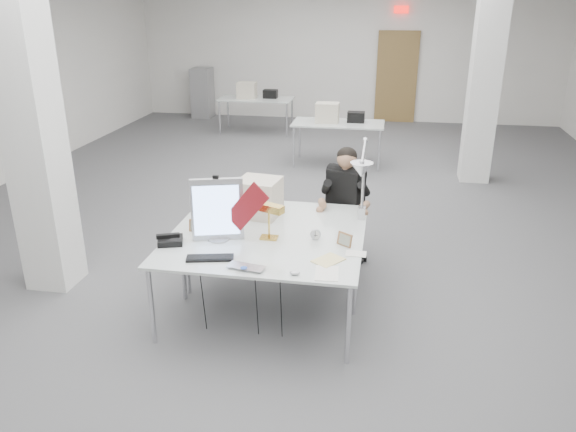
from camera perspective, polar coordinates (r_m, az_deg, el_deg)
name	(u,v)px	position (r m, az deg, el deg)	size (l,w,h in m)	color
room_shell	(306,95)	(7.09, 1.86, 12.20)	(10.04, 14.04, 3.24)	#505053
desk_main	(257,254)	(4.89, -3.19, -3.90)	(1.80, 0.90, 0.03)	silver
desk_second	(277,217)	(5.70, -1.15, -0.08)	(1.80, 0.90, 0.03)	silver
bg_desk_a	(338,123)	(10.05, 5.13, 9.36)	(1.60, 0.80, 0.03)	silver
bg_desk_b	(256,99)	(12.50, -3.27, 11.79)	(1.60, 0.80, 0.03)	silver
filing_cabinet	(203,93)	(14.37, -8.68, 12.27)	(0.45, 0.55, 1.20)	gray
office_chair	(345,215)	(6.29, 5.79, 0.11)	(0.55, 0.55, 1.11)	black
seated_person	(346,187)	(6.12, 5.87, 2.93)	(0.46, 0.57, 0.86)	black
monitor	(217,210)	(5.07, -7.20, 0.65)	(0.47, 0.05, 0.58)	#ABACB0
pennant	(247,207)	(4.95, -4.19, 0.94)	(0.47, 0.01, 0.20)	maroon
keyboard	(210,258)	(4.81, -7.93, -4.25)	(0.40, 0.13, 0.02)	black
laptop	(244,270)	(4.57, -4.51, -5.46)	(0.31, 0.20, 0.02)	#B6B5BA
mouse	(295,273)	(4.50, 0.69, -5.79)	(0.08, 0.05, 0.03)	#BABAC0
bankers_lamp	(269,223)	(5.10, -1.95, -0.71)	(0.27, 0.11, 0.31)	gold
desk_phone	(170,241)	(5.16, -11.86, -2.46)	(0.22, 0.20, 0.05)	black
picture_frame_left	(197,226)	(5.36, -9.24, -0.96)	(0.15, 0.01, 0.12)	#AD754A
picture_frame_right	(345,239)	(5.02, 5.77, -2.38)	(0.15, 0.01, 0.12)	#9B6943
desk_clock	(316,234)	(5.13, 2.81, -1.87)	(0.10, 0.10, 0.03)	silver
paper_stack_a	(327,273)	(4.54, 3.96, -5.82)	(0.19, 0.27, 0.01)	white
paper_stack_b	(328,260)	(4.75, 4.12, -4.50)	(0.18, 0.25, 0.01)	#F9E295
paper_stack_c	(356,254)	(4.89, 6.92, -3.82)	(0.18, 0.12, 0.01)	white
beige_monitor	(259,197)	(5.65, -2.95, 1.90)	(0.40, 0.38, 0.38)	beige
architect_lamp	(362,182)	(5.28, 7.55, 3.40)	(0.24, 0.71, 0.92)	silver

